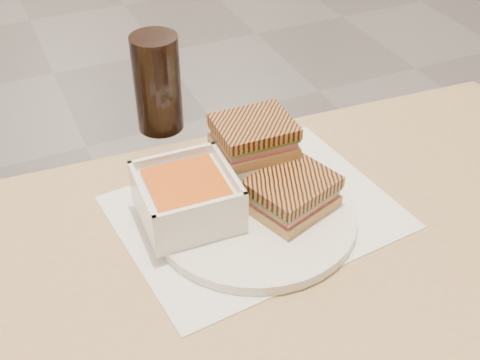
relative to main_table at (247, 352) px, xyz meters
name	(u,v)px	position (x,y,z in m)	size (l,w,h in m)	color
main_table	(247,352)	(0.00, 0.00, 0.00)	(1.24, 0.78, 0.75)	tan
tray_liner	(256,212)	(0.08, 0.14, 0.11)	(0.40, 0.33, 0.00)	white
plate	(255,216)	(0.07, 0.12, 0.12)	(0.28, 0.28, 0.02)	white
soup_bowl	(187,199)	(-0.02, 0.15, 0.16)	(0.13, 0.13, 0.07)	white
panini_lower	(292,193)	(0.12, 0.11, 0.16)	(0.13, 0.12, 0.05)	tan
panini_upper	(254,136)	(0.10, 0.19, 0.21)	(0.11, 0.09, 0.05)	tan
cola_glass	(157,84)	(0.02, 0.41, 0.20)	(0.08, 0.08, 0.17)	black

